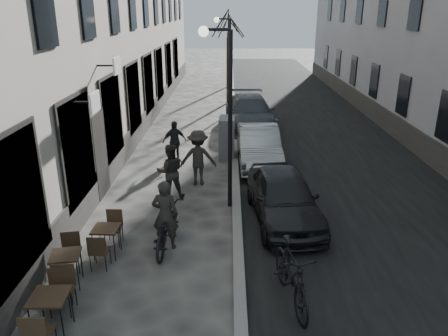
{
  "coord_description": "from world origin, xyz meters",
  "views": [
    {
      "loc": [
        -0.03,
        -5.77,
        5.51
      ],
      "look_at": [
        -0.15,
        4.35,
        1.8
      ],
      "focal_mm": 35.0,
      "sensor_mm": 36.0,
      "label": 1
    }
  ],
  "objects_px": {
    "tree_near": "(228,24)",
    "bicycle": "(166,228)",
    "pedestrian_near": "(170,171)",
    "car_far": "(250,113)",
    "utility_cabinet": "(227,138)",
    "car_near": "(284,197)",
    "streetlamp_far": "(227,55)",
    "bistro_set_b": "(67,266)",
    "bistro_set_c": "(107,239)",
    "car_mid": "(259,146)",
    "moped": "(291,275)",
    "pedestrian_far": "(174,141)",
    "tree_far": "(228,21)",
    "bistro_set_a": "(51,310)",
    "streetlamp_near": "(224,100)",
    "pedestrian_mid": "(198,158)"
  },
  "relations": [
    {
      "from": "car_far",
      "to": "moped",
      "type": "relative_size",
      "value": 2.47
    },
    {
      "from": "pedestrian_near",
      "to": "car_far",
      "type": "relative_size",
      "value": 0.33
    },
    {
      "from": "streetlamp_far",
      "to": "car_near",
      "type": "bearing_deg",
      "value": -82.77
    },
    {
      "from": "bistro_set_c",
      "to": "car_mid",
      "type": "distance_m",
      "value": 7.66
    },
    {
      "from": "streetlamp_far",
      "to": "bistro_set_a",
      "type": "xyz_separation_m",
      "value": [
        -3.0,
        -17.42,
        -2.68
      ]
    },
    {
      "from": "streetlamp_near",
      "to": "streetlamp_far",
      "type": "xyz_separation_m",
      "value": [
        0.0,
        12.0,
        0.0
      ]
    },
    {
      "from": "bistro_set_a",
      "to": "pedestrian_mid",
      "type": "distance_m",
      "value": 7.48
    },
    {
      "from": "bistro_set_c",
      "to": "pedestrian_far",
      "type": "distance_m",
      "value": 6.86
    },
    {
      "from": "bistro_set_b",
      "to": "pedestrian_near",
      "type": "bearing_deg",
      "value": 60.1
    },
    {
      "from": "pedestrian_far",
      "to": "car_far",
      "type": "relative_size",
      "value": 0.3
    },
    {
      "from": "streetlamp_far",
      "to": "bistro_set_b",
      "type": "height_order",
      "value": "streetlamp_far"
    },
    {
      "from": "streetlamp_near",
      "to": "bistro_set_b",
      "type": "xyz_separation_m",
      "value": [
        -3.24,
        -3.98,
        -2.71
      ]
    },
    {
      "from": "bistro_set_a",
      "to": "car_mid",
      "type": "height_order",
      "value": "car_mid"
    },
    {
      "from": "pedestrian_mid",
      "to": "car_mid",
      "type": "distance_m",
      "value": 2.94
    },
    {
      "from": "bistro_set_a",
      "to": "bistro_set_b",
      "type": "distance_m",
      "value": 1.47
    },
    {
      "from": "tree_near",
      "to": "utility_cabinet",
      "type": "xyz_separation_m",
      "value": [
        -0.02,
        -10.56,
        -3.86
      ]
    },
    {
      "from": "tree_near",
      "to": "car_mid",
      "type": "height_order",
      "value": "tree_near"
    },
    {
      "from": "bistro_set_c",
      "to": "utility_cabinet",
      "type": "bearing_deg",
      "value": 71.2
    },
    {
      "from": "bistro_set_c",
      "to": "car_mid",
      "type": "relative_size",
      "value": 0.35
    },
    {
      "from": "moped",
      "to": "car_near",
      "type": "bearing_deg",
      "value": 76.46
    },
    {
      "from": "pedestrian_far",
      "to": "car_mid",
      "type": "bearing_deg",
      "value": -28.59
    },
    {
      "from": "pedestrian_mid",
      "to": "car_near",
      "type": "distance_m",
      "value": 3.63
    },
    {
      "from": "streetlamp_near",
      "to": "bistro_set_a",
      "type": "height_order",
      "value": "streetlamp_near"
    },
    {
      "from": "bicycle",
      "to": "moped",
      "type": "height_order",
      "value": "moped"
    },
    {
      "from": "tree_far",
      "to": "bistro_set_a",
      "type": "height_order",
      "value": "tree_far"
    },
    {
      "from": "bistro_set_b",
      "to": "pedestrian_mid",
      "type": "distance_m",
      "value": 6.2
    },
    {
      "from": "bistro_set_a",
      "to": "bistro_set_c",
      "type": "bearing_deg",
      "value": 81.49
    },
    {
      "from": "tree_near",
      "to": "bicycle",
      "type": "bearing_deg",
      "value": -94.75
    },
    {
      "from": "utility_cabinet",
      "to": "pedestrian_far",
      "type": "xyz_separation_m",
      "value": [
        -1.98,
        -0.43,
        -0.01
      ]
    },
    {
      "from": "tree_near",
      "to": "bicycle",
      "type": "distance_m",
      "value": 17.94
    },
    {
      "from": "streetlamp_far",
      "to": "bicycle",
      "type": "bearing_deg",
      "value": -95.45
    },
    {
      "from": "bistro_set_c",
      "to": "utility_cabinet",
      "type": "distance_m",
      "value": 7.76
    },
    {
      "from": "pedestrian_far",
      "to": "moped",
      "type": "height_order",
      "value": "pedestrian_far"
    },
    {
      "from": "tree_near",
      "to": "car_mid",
      "type": "bearing_deg",
      "value": -84.0
    },
    {
      "from": "streetlamp_near",
      "to": "streetlamp_far",
      "type": "distance_m",
      "value": 12.0
    },
    {
      "from": "pedestrian_far",
      "to": "car_far",
      "type": "xyz_separation_m",
      "value": [
        3.09,
        4.98,
        -0.03
      ]
    },
    {
      "from": "bistro_set_a",
      "to": "car_far",
      "type": "distance_m",
      "value": 15.01
    },
    {
      "from": "streetlamp_near",
      "to": "car_mid",
      "type": "xyz_separation_m",
      "value": [
        1.25,
        3.76,
        -2.47
      ]
    },
    {
      "from": "pedestrian_far",
      "to": "bistro_set_c",
      "type": "bearing_deg",
      "value": -120.69
    },
    {
      "from": "pedestrian_mid",
      "to": "car_mid",
      "type": "bearing_deg",
      "value": -137.22
    },
    {
      "from": "bistro_set_a",
      "to": "car_mid",
      "type": "distance_m",
      "value": 10.12
    },
    {
      "from": "streetlamp_near",
      "to": "car_far",
      "type": "distance_m",
      "value": 9.38
    },
    {
      "from": "car_far",
      "to": "moped",
      "type": "distance_m",
      "value": 13.51
    },
    {
      "from": "utility_cabinet",
      "to": "car_near",
      "type": "bearing_deg",
      "value": -72.21
    },
    {
      "from": "moped",
      "to": "tree_far",
      "type": "bearing_deg",
      "value": 83.64
    },
    {
      "from": "bistro_set_b",
      "to": "utility_cabinet",
      "type": "height_order",
      "value": "utility_cabinet"
    },
    {
      "from": "pedestrian_mid",
      "to": "bistro_set_a",
      "type": "bearing_deg",
      "value": 72.38
    },
    {
      "from": "streetlamp_far",
      "to": "utility_cabinet",
      "type": "xyz_separation_m",
      "value": [
        0.06,
        -7.56,
        -2.36
      ]
    },
    {
      "from": "bistro_set_b",
      "to": "pedestrian_far",
      "type": "distance_m",
      "value": 8.1
    },
    {
      "from": "bicycle",
      "to": "tree_far",
      "type": "bearing_deg",
      "value": -88.95
    }
  ]
}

